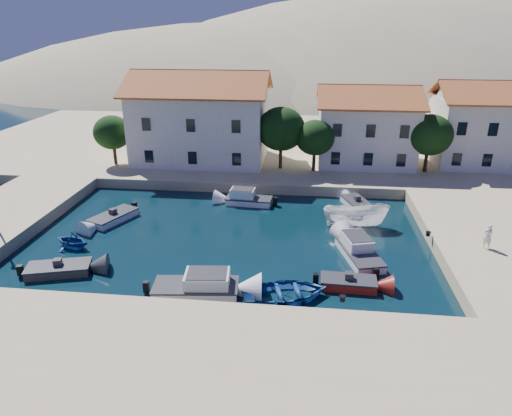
% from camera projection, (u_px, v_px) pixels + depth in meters
% --- Properties ---
extents(ground, '(400.00, 400.00, 0.00)m').
position_uv_depth(ground, '(199.00, 315.00, 25.75)').
color(ground, black).
rests_on(ground, ground).
extents(quay_south, '(52.00, 12.00, 1.00)m').
position_uv_depth(quay_south, '(167.00, 386.00, 20.04)').
color(quay_south, tan).
rests_on(quay_south, ground).
extents(quay_east, '(11.00, 20.00, 1.00)m').
position_uv_depth(quay_east, '(510.00, 246.00, 32.65)').
color(quay_east, tan).
rests_on(quay_east, ground).
extents(quay_north, '(80.00, 36.00, 1.00)m').
position_uv_depth(quay_north, '(279.00, 144.00, 60.35)').
color(quay_north, tan).
rests_on(quay_north, ground).
extents(hills, '(254.00, 176.00, 99.00)m').
position_uv_depth(hills, '(353.00, 153.00, 146.25)').
color(hills, tan).
rests_on(hills, ground).
extents(building_left, '(14.70, 9.45, 9.70)m').
position_uv_depth(building_left, '(201.00, 115.00, 49.93)').
color(building_left, beige).
rests_on(building_left, quay_north).
extents(building_mid, '(10.50, 8.40, 8.30)m').
position_uv_depth(building_mid, '(366.00, 124.00, 49.25)').
color(building_mid, beige).
rests_on(building_mid, quay_north).
extents(building_right, '(9.45, 8.40, 8.80)m').
position_uv_depth(building_right, '(479.00, 122.00, 48.84)').
color(building_right, beige).
rests_on(building_right, quay_north).
extents(trees, '(37.30, 5.30, 6.45)m').
position_uv_depth(trees, '(296.00, 133.00, 46.91)').
color(trees, '#382314').
rests_on(trees, quay_north).
extents(bollards, '(29.36, 9.56, 0.30)m').
position_uv_depth(bollards, '(256.00, 266.00, 28.59)').
color(bollards, black).
rests_on(bollards, ground).
extents(motorboat_grey_sw, '(4.36, 2.82, 1.25)m').
position_uv_depth(motorboat_grey_sw, '(59.00, 269.00, 29.95)').
color(motorboat_grey_sw, '#303035').
rests_on(motorboat_grey_sw, ground).
extents(cabin_cruiser_south, '(5.34, 2.71, 1.60)m').
position_uv_depth(cabin_cruiser_south, '(196.00, 287.00, 27.66)').
color(cabin_cruiser_south, white).
rests_on(cabin_cruiser_south, ground).
extents(rowboat_south, '(5.97, 4.98, 1.07)m').
position_uv_depth(rowboat_south, '(285.00, 298.00, 27.34)').
color(rowboat_south, navy).
rests_on(rowboat_south, ground).
extents(motorboat_red_se, '(3.50, 1.66, 1.25)m').
position_uv_depth(motorboat_red_se, '(348.00, 283.00, 28.35)').
color(motorboat_red_se, maroon).
rests_on(motorboat_red_se, ground).
extents(cabin_cruiser_east, '(3.23, 5.30, 1.60)m').
position_uv_depth(cabin_cruiser_east, '(359.00, 252.00, 31.84)').
color(cabin_cruiser_east, white).
rests_on(cabin_cruiser_east, ground).
extents(boat_east, '(5.39, 2.32, 2.04)m').
position_uv_depth(boat_east, '(355.00, 226.00, 37.00)').
color(boat_east, white).
rests_on(boat_east, ground).
extents(motorboat_white_ne, '(2.86, 4.07, 1.25)m').
position_uv_depth(motorboat_white_ne, '(357.00, 204.00, 40.83)').
color(motorboat_white_ne, white).
rests_on(motorboat_white_ne, ground).
extents(rowboat_west, '(3.30, 3.03, 1.46)m').
position_uv_depth(rowboat_west, '(73.00, 247.00, 33.57)').
color(rowboat_west, navy).
rests_on(rowboat_west, ground).
extents(motorboat_white_west, '(3.39, 4.59, 1.25)m').
position_uv_depth(motorboat_white_west, '(114.00, 217.00, 38.00)').
color(motorboat_white_west, white).
rests_on(motorboat_white_west, ground).
extents(cabin_cruiser_north, '(4.26, 2.04, 1.60)m').
position_uv_depth(cabin_cruiser_north, '(249.00, 199.00, 41.45)').
color(cabin_cruiser_north, white).
rests_on(cabin_cruiser_north, ground).
extents(pedestrian, '(0.68, 0.49, 1.75)m').
position_uv_depth(pedestrian, '(488.00, 236.00, 30.97)').
color(pedestrian, silver).
rests_on(pedestrian, quay_east).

